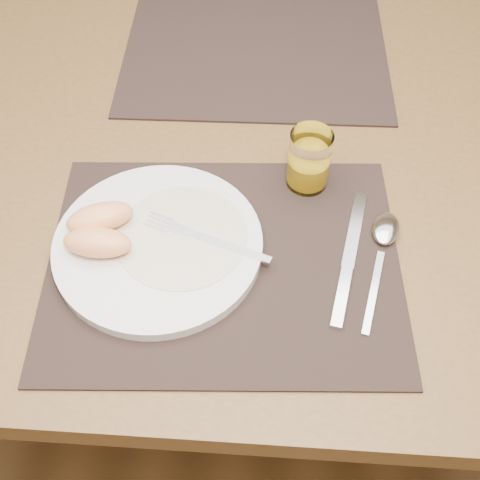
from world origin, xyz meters
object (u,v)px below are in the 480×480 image
object	(u,v)px
table	(239,181)
placemat_near	(224,262)
plate	(158,245)
juice_glass	(309,162)
fork	(196,235)
placemat_far	(255,54)
spoon	(384,237)
knife	(347,267)

from	to	relation	value
table	placemat_near	xyz separation A→B (m)	(-0.00, -0.22, 0.09)
plate	juice_glass	size ratio (longest dim) A/B	3.06
plate	fork	bearing A→B (deg)	13.20
fork	placemat_near	bearing A→B (deg)	-34.46
placemat_near	fork	size ratio (longest dim) A/B	2.64
placemat_far	spoon	bearing A→B (deg)	-64.41
table	placemat_far	xyz separation A→B (m)	(0.01, 0.22, 0.09)
juice_glass	knife	bearing A→B (deg)	-70.66
plate	spoon	bearing A→B (deg)	6.40
juice_glass	fork	bearing A→B (deg)	-140.20
placemat_near	juice_glass	xyz separation A→B (m)	(0.11, 0.15, 0.04)
table	placemat_far	size ratio (longest dim) A/B	3.11
table	plate	size ratio (longest dim) A/B	5.19
juice_glass	placemat_near	bearing A→B (deg)	-126.11
placemat_far	plate	distance (m)	0.44
fork	knife	world-z (taller)	fork
juice_glass	placemat_far	bearing A→B (deg)	106.46
plate	juice_glass	distance (m)	0.23
plate	spoon	world-z (taller)	plate
placemat_far	juice_glass	distance (m)	0.31
placemat_near	spoon	distance (m)	0.21
placemat_near	spoon	world-z (taller)	spoon
knife	juice_glass	bearing A→B (deg)	109.34
table	placemat_near	size ratio (longest dim) A/B	3.11
table	knife	world-z (taller)	knife
fork	spoon	xyz separation A→B (m)	(0.24, 0.02, -0.01)
plate	fork	distance (m)	0.05
fork	knife	bearing A→B (deg)	-7.85
table	plate	distance (m)	0.24
placemat_near	juice_glass	bearing A→B (deg)	53.89
fork	knife	xyz separation A→B (m)	(0.19, -0.03, -0.02)
fork	spoon	world-z (taller)	fork
placemat_far	knife	bearing A→B (deg)	-72.58
placemat_near	placemat_far	distance (m)	0.44
placemat_near	plate	xyz separation A→B (m)	(-0.09, 0.01, 0.01)
table	juice_glass	world-z (taller)	juice_glass
plate	juice_glass	xyz separation A→B (m)	(0.19, 0.13, 0.03)
placemat_far	juice_glass	world-z (taller)	juice_glass
placemat_near	knife	xyz separation A→B (m)	(0.16, -0.00, 0.00)
plate	spoon	distance (m)	0.29
knife	juice_glass	world-z (taller)	juice_glass
knife	juice_glass	size ratio (longest dim) A/B	2.48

